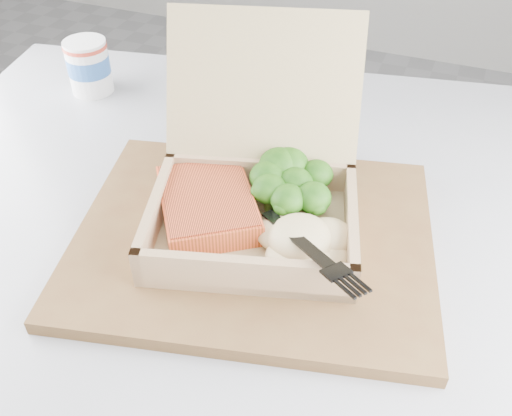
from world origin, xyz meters
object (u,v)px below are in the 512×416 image
at_px(serving_tray, 254,238).
at_px(paper_cup, 89,65).
at_px(takeout_container, 256,178).
at_px(cafe_table, 214,343).

relative_size(serving_tray, paper_cup, 4.70).
distance_m(takeout_container, paper_cup, 0.40).
xyz_separation_m(serving_tray, takeout_container, (-0.01, 0.03, 0.06)).
xyz_separation_m(cafe_table, takeout_container, (0.04, 0.05, 0.26)).
xyz_separation_m(takeout_container, paper_cup, (-0.35, 0.19, -0.02)).
bearing_deg(paper_cup, takeout_container, -29.00).
xyz_separation_m(cafe_table, serving_tray, (0.05, 0.01, 0.20)).
distance_m(cafe_table, serving_tray, 0.21).
relative_size(cafe_table, takeout_container, 3.39).
relative_size(serving_tray, takeout_container, 1.31).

